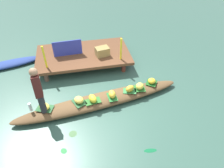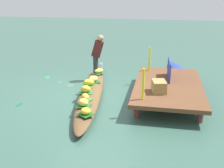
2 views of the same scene
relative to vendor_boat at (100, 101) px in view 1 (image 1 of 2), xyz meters
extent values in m
plane|color=#34584B|center=(0.00, 0.00, -0.13)|extent=(40.00, 40.00, 0.00)
cube|color=brown|center=(-0.26, 2.11, 0.25)|extent=(3.20, 1.80, 0.10)
cylinder|color=brown|center=(-1.54, 1.39, 0.04)|extent=(0.14, 0.14, 0.33)
cylinder|color=brown|center=(1.02, 1.39, 0.04)|extent=(0.14, 0.14, 0.33)
cylinder|color=brown|center=(-1.54, 2.83, 0.04)|extent=(0.14, 0.14, 0.33)
cylinder|color=brown|center=(1.02, 2.83, 0.04)|extent=(0.14, 0.14, 0.33)
ellipsoid|color=brown|center=(0.00, 0.00, 0.00)|extent=(4.86, 1.32, 0.26)
ellipsoid|color=navy|center=(-2.89, 2.48, -0.04)|extent=(2.29, 0.97, 0.17)
cube|color=#285930|center=(-0.58, -0.08, 0.13)|extent=(0.43, 0.47, 0.01)
ellipsoid|color=#F0CE53|center=(-0.58, -0.08, 0.22)|extent=(0.35, 0.35, 0.17)
cube|color=#295A30|center=(-1.49, -0.12, 0.13)|extent=(0.50, 0.41, 0.01)
ellipsoid|color=yellow|center=(-1.49, -0.12, 0.20)|extent=(0.37, 0.36, 0.15)
cube|color=#2C6B29|center=(-0.21, -0.11, 0.13)|extent=(0.46, 0.30, 0.01)
ellipsoid|color=yellow|center=(-0.21, -0.11, 0.23)|extent=(0.27, 0.35, 0.19)
cube|color=#256D2F|center=(0.33, -0.05, 0.13)|extent=(0.27, 0.39, 0.01)
ellipsoid|color=gold|center=(0.33, -0.05, 0.23)|extent=(0.19, 0.27, 0.20)
cube|color=#1C591D|center=(1.62, 0.31, 0.13)|extent=(0.42, 0.43, 0.01)
ellipsoid|color=gold|center=(1.62, 0.31, 0.21)|extent=(0.25, 0.25, 0.15)
cube|color=#327C40|center=(0.88, 0.09, 0.13)|extent=(0.42, 0.33, 0.01)
ellipsoid|color=gold|center=(0.88, 0.09, 0.22)|extent=(0.32, 0.30, 0.18)
cube|color=#256426|center=(1.19, 0.14, 0.13)|extent=(0.34, 0.34, 0.01)
ellipsoid|color=#F9DA4D|center=(1.19, 0.14, 0.22)|extent=(0.32, 0.32, 0.18)
cylinder|color=#28282D|center=(-1.49, -0.22, 0.40)|extent=(0.16, 0.16, 0.55)
cube|color=#431A17|center=(-1.50, -0.15, 0.93)|extent=(0.24, 0.43, 0.58)
sphere|color=#9E7556|center=(-1.52, -0.06, 1.27)|extent=(0.20, 0.20, 0.20)
cylinder|color=silver|center=(-1.83, -0.12, 0.25)|extent=(0.08, 0.08, 0.24)
cube|color=#2A359C|center=(-0.76, 2.11, 0.57)|extent=(0.96, 0.08, 0.53)
cylinder|color=yellow|center=(-1.46, 1.51, 0.68)|extent=(0.06, 0.06, 0.76)
cylinder|color=yellow|center=(0.94, 1.51, 0.68)|extent=(0.06, 0.06, 0.76)
cube|color=olive|center=(0.38, 1.86, 0.45)|extent=(0.50, 0.40, 0.29)
ellipsoid|color=#456C40|center=(-0.83, -0.89, -0.12)|extent=(0.27, 0.27, 0.01)
ellipsoid|color=#0F5C32|center=(0.89, -1.72, -0.12)|extent=(0.31, 0.14, 0.01)
ellipsoid|color=#2E7D3F|center=(-1.07, -1.33, -0.12)|extent=(0.20, 0.21, 0.01)
camera|label=1|loc=(-0.50, -4.13, 4.11)|focal=33.11mm
camera|label=2|loc=(6.99, 1.92, 2.80)|focal=44.46mm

